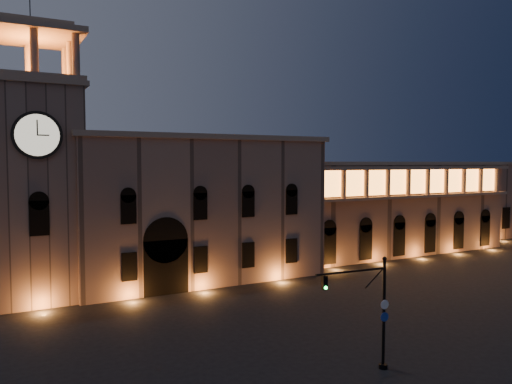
% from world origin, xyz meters
% --- Properties ---
extents(ground, '(160.00, 160.00, 0.00)m').
position_xyz_m(ground, '(0.00, 0.00, 0.00)').
color(ground, black).
rests_on(ground, ground).
extents(government_building, '(30.80, 12.80, 17.60)m').
position_xyz_m(government_building, '(-2.08, 21.93, 8.77)').
color(government_building, '#7F6153').
rests_on(government_building, ground).
extents(clock_tower, '(9.80, 9.80, 32.40)m').
position_xyz_m(clock_tower, '(-20.50, 20.98, 12.50)').
color(clock_tower, '#7F6153').
rests_on(clock_tower, ground).
extents(colonnade_wing, '(40.60, 11.50, 14.50)m').
position_xyz_m(colonnade_wing, '(32.00, 23.92, 7.33)').
color(colonnade_wing, '#7A5C4E').
rests_on(colonnade_wing, ground).
extents(secondary_building, '(20.00, 12.00, 14.00)m').
position_xyz_m(secondary_building, '(58.00, 30.00, 7.00)').
color(secondary_building, '#7A5C4E').
rests_on(secondary_building, ground).
extents(traffic_light, '(5.76, 0.87, 7.91)m').
position_xyz_m(traffic_light, '(-1.71, -9.87, 4.15)').
color(traffic_light, black).
rests_on(traffic_light, ground).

